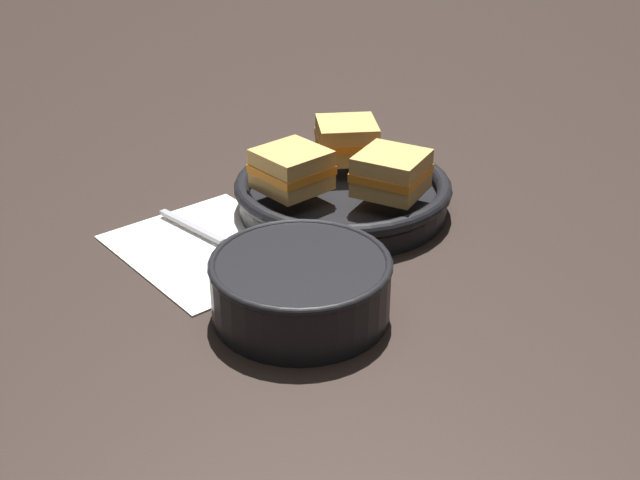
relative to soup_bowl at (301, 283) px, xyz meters
name	(u,v)px	position (x,y,z in m)	size (l,w,h in m)	color
ground_plane	(263,265)	(-0.10, 0.04, -0.03)	(4.00, 4.00, 0.00)	black
napkin	(211,247)	(-0.16, 0.02, -0.03)	(0.23, 0.20, 0.00)	white
soup_bowl	(301,283)	(0.00, 0.00, 0.00)	(0.17, 0.17, 0.06)	black
spoon	(225,243)	(-0.15, 0.03, -0.03)	(0.16, 0.03, 0.01)	#9E9EA3
skillet	(343,194)	(-0.12, 0.19, -0.01)	(0.26, 0.26, 0.04)	black
sandwich_near_left	(391,173)	(-0.06, 0.20, 0.03)	(0.09, 0.09, 0.05)	tan
sandwich_near_right	(347,140)	(-0.17, 0.24, 0.03)	(0.10, 0.10, 0.05)	tan
sandwich_far_left	(292,169)	(-0.15, 0.13, 0.03)	(0.08, 0.08, 0.05)	tan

